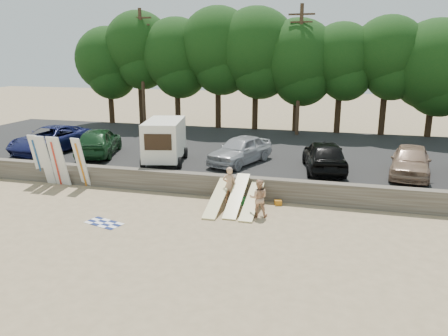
{
  "coord_description": "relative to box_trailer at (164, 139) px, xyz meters",
  "views": [
    {
      "loc": [
        4.98,
        -15.63,
        6.41
      ],
      "look_at": [
        -0.0,
        3.0,
        1.34
      ],
      "focal_mm": 35.0,
      "sensor_mm": 36.0,
      "label": 1
    }
  ],
  "objects": [
    {
      "name": "ground",
      "position": [
        4.0,
        -5.64,
        -1.99
      ],
      "size": [
        120.0,
        120.0,
        0.0
      ],
      "primitive_type": "plane",
      "color": "tan",
      "rests_on": "ground"
    },
    {
      "name": "seawall",
      "position": [
        4.0,
        -2.64,
        -1.49
      ],
      "size": [
        44.0,
        0.5,
        1.0
      ],
      "primitive_type": "cube",
      "color": "#6B6356",
      "rests_on": "ground"
    },
    {
      "name": "parking_lot",
      "position": [
        4.0,
        4.86,
        -1.64
      ],
      "size": [
        44.0,
        14.5,
        0.7
      ],
      "primitive_type": "cube",
      "color": "#282828",
      "rests_on": "ground"
    },
    {
      "name": "treeline",
      "position": [
        3.68,
        11.96,
        4.39
      ],
      "size": [
        32.7,
        6.22,
        9.22
      ],
      "color": "#382616",
      "rests_on": "parking_lot"
    },
    {
      "name": "utility_poles",
      "position": [
        6.0,
        10.36,
        3.44
      ],
      "size": [
        25.8,
        0.26,
        9.0
      ],
      "color": "#473321",
      "rests_on": "parking_lot"
    },
    {
      "name": "box_trailer",
      "position": [
        0.0,
        0.0,
        0.0
      ],
      "size": [
        2.67,
        3.92,
        2.31
      ],
      "rotation": [
        0.0,
        0.0,
        0.22
      ],
      "color": "white",
      "rests_on": "parking_lot"
    },
    {
      "name": "car_0",
      "position": [
        -7.61,
        0.8,
        -0.53
      ],
      "size": [
        3.14,
        5.71,
        1.52
      ],
      "primitive_type": "imported",
      "rotation": [
        0.0,
        0.0,
        -0.12
      ],
      "color": "#161A4D",
      "rests_on": "parking_lot"
    },
    {
      "name": "car_1",
      "position": [
        -4.38,
        0.72,
        -0.48
      ],
      "size": [
        3.22,
        5.12,
        1.62
      ],
      "primitive_type": "imported",
      "rotation": [
        0.0,
        0.0,
        3.44
      ],
      "color": "#14381B",
      "rests_on": "parking_lot"
    },
    {
      "name": "car_2",
      "position": [
        3.95,
        0.9,
        -0.55
      ],
      "size": [
        3.19,
        4.7,
        1.49
      ],
      "primitive_type": "imported",
      "rotation": [
        0.0,
        0.0,
        -0.36
      ],
      "color": "#ABABB0",
      "rests_on": "parking_lot"
    },
    {
      "name": "car_3",
      "position": [
        8.34,
        0.46,
        -0.5
      ],
      "size": [
        2.62,
        4.91,
        1.59
      ],
      "primitive_type": "imported",
      "rotation": [
        0.0,
        0.0,
        3.31
      ],
      "color": "black",
      "rests_on": "parking_lot"
    },
    {
      "name": "car_4",
      "position": [
        12.37,
        0.57,
        -0.55
      ],
      "size": [
        2.38,
        4.57,
        1.48
      ],
      "primitive_type": "imported",
      "rotation": [
        0.0,
        0.0,
        -0.15
      ],
      "color": "#9D7C64",
      "rests_on": "parking_lot"
    },
    {
      "name": "surfboard_upright_0",
      "position": [
        -5.66,
        -2.99,
        -0.72
      ],
      "size": [
        0.54,
        0.72,
        2.54
      ],
      "primitive_type": "cube",
      "rotation": [
        0.24,
        0.0,
        0.07
      ],
      "color": "silver",
      "rests_on": "ground"
    },
    {
      "name": "surfboard_upright_1",
      "position": [
        -5.04,
        -3.22,
        -0.72
      ],
      "size": [
        0.51,
        0.69,
        2.54
      ],
      "primitive_type": "cube",
      "rotation": [
        0.24,
        0.0,
        -0.01
      ],
      "color": "silver",
      "rests_on": "ground"
    },
    {
      "name": "surfboard_upright_2",
      "position": [
        -4.44,
        -3.23,
        -0.72
      ],
      "size": [
        0.55,
        0.7,
        2.54
      ],
      "primitive_type": "cube",
      "rotation": [
        0.23,
        0.0,
        0.09
      ],
      "color": "silver",
      "rests_on": "ground"
    },
    {
      "name": "surfboard_upright_3",
      "position": [
        -4.16,
        -3.24,
        -0.72
      ],
      "size": [
        0.6,
        0.72,
        2.55
      ],
      "primitive_type": "cube",
      "rotation": [
        0.23,
        0.0,
        -0.17
      ],
      "color": "silver",
      "rests_on": "ground"
    },
    {
      "name": "surfboard_upright_4",
      "position": [
        -3.1,
        -3.15,
        -0.73
      ],
      "size": [
        0.56,
        0.74,
        2.53
      ],
      "primitive_type": "cube",
      "rotation": [
        0.25,
        0.0,
        -0.09
      ],
      "color": "silver",
      "rests_on": "ground"
    },
    {
      "name": "surfboard_low_0",
      "position": [
        4.17,
        -4.32,
        -1.52
      ],
      "size": [
        0.56,
        2.89,
        0.95
      ],
      "primitive_type": "cube",
      "rotation": [
        0.3,
        0.0,
        0.0
      ],
      "color": "beige",
      "rests_on": "ground"
    },
    {
      "name": "surfboard_low_1",
      "position": [
        4.96,
        -4.16,
        -1.4
      ],
      "size": [
        0.56,
        2.81,
        1.18
      ],
      "primitive_type": "cube",
      "rotation": [
        0.38,
        0.0,
        0.0
      ],
      "color": "beige",
      "rests_on": "ground"
    },
    {
      "name": "surfboard_low_2",
      "position": [
        5.64,
        -4.21,
        -1.54
      ],
      "size": [
        0.56,
        2.9,
        0.91
      ],
      "primitive_type": "cube",
      "rotation": [
        0.29,
        0.0,
        0.0
      ],
      "color": "beige",
      "rests_on": "ground"
    },
    {
      "name": "beachgoer_a",
      "position": [
        4.48,
        -3.55,
        -1.17
      ],
      "size": [
        0.64,
        0.45,
        1.65
      ],
      "primitive_type": "imported",
      "rotation": [
        0.0,
        0.0,
        3.24
      ],
      "color": "tan",
      "rests_on": "ground"
    },
    {
      "name": "beachgoer_b",
      "position": [
        6.01,
        -4.78,
        -1.22
      ],
      "size": [
        0.85,
        0.71,
        1.55
      ],
      "primitive_type": "imported",
      "rotation": [
        0.0,
        0.0,
        3.32
      ],
      "color": "tan",
      "rests_on": "ground"
    },
    {
      "name": "cooler",
      "position": [
        5.09,
        -3.59,
        -1.83
      ],
      "size": [
        0.42,
        0.35,
        0.32
      ],
      "primitive_type": "cube",
      "rotation": [
        0.0,
        0.0,
        0.13
      ],
      "color": "green",
      "rests_on": "ground"
    },
    {
      "name": "gear_bag",
      "position": [
        6.6,
        -3.24,
        -1.88
      ],
      "size": [
        0.36,
        0.33,
        0.22
      ],
      "primitive_type": "cube",
      "rotation": [
        0.0,
        0.0,
        0.3
      ],
      "color": "#C67617",
      "rests_on": "ground"
    },
    {
      "name": "beach_towel",
      "position": [
        0.34,
        -7.12,
        -1.99
      ],
      "size": [
        1.87,
        1.87,
        0.0
      ],
      "primitive_type": "plane",
      "rotation": [
        0.0,
        0.0,
        -0.29
      ],
      "color": "white",
      "rests_on": "ground"
    }
  ]
}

